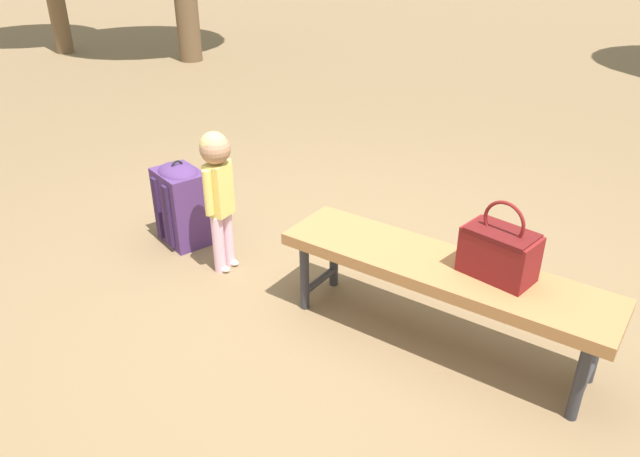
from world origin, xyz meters
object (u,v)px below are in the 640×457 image
(handbag, at_px, (499,251))
(child_standing, at_px, (218,181))
(park_bench, at_px, (441,274))
(backpack_large, at_px, (182,202))

(handbag, distance_m, child_standing, 1.58)
(park_bench, relative_size, child_standing, 1.90)
(child_standing, bearing_deg, backpack_large, -16.26)
(handbag, distance_m, backpack_large, 2.04)
(handbag, height_order, child_standing, child_standing)
(park_bench, distance_m, handbag, 0.30)
(backpack_large, bearing_deg, child_standing, 163.74)
(park_bench, relative_size, backpack_large, 2.91)
(child_standing, distance_m, backpack_large, 0.54)
(child_standing, bearing_deg, handbag, -178.49)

